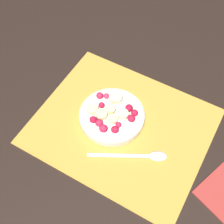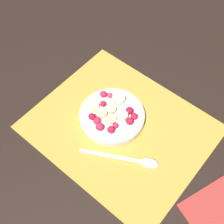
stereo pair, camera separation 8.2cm
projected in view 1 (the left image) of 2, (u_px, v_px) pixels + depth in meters
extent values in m
plane|color=black|center=(122.00, 126.00, 0.84)|extent=(3.00, 3.00, 0.00)
cube|color=gold|center=(122.00, 126.00, 0.84)|extent=(0.45, 0.38, 0.01)
cylinder|color=silver|center=(112.00, 116.00, 0.84)|extent=(0.18, 0.18, 0.02)
torus|color=silver|center=(112.00, 115.00, 0.83)|extent=(0.18, 0.18, 0.01)
cylinder|color=white|center=(112.00, 114.00, 0.83)|extent=(0.16, 0.16, 0.00)
cylinder|color=beige|center=(113.00, 119.00, 0.81)|extent=(0.03, 0.03, 0.01)
cylinder|color=beige|center=(111.00, 110.00, 0.83)|extent=(0.04, 0.04, 0.01)
cylinder|color=beige|center=(123.00, 114.00, 0.82)|extent=(0.04, 0.04, 0.01)
cylinder|color=beige|center=(102.00, 115.00, 0.82)|extent=(0.04, 0.04, 0.01)
cylinder|color=beige|center=(116.00, 98.00, 0.85)|extent=(0.05, 0.05, 0.01)
cylinder|color=beige|center=(92.00, 109.00, 0.83)|extent=(0.04, 0.04, 0.01)
sphere|color=#DB3356|center=(106.00, 96.00, 0.85)|extent=(0.02, 0.02, 0.02)
sphere|color=#B21433|center=(129.00, 108.00, 0.83)|extent=(0.02, 0.02, 0.02)
sphere|color=red|center=(101.00, 105.00, 0.83)|extent=(0.02, 0.02, 0.02)
sphere|color=red|center=(135.00, 113.00, 0.82)|extent=(0.02, 0.02, 0.02)
sphere|color=red|center=(116.00, 130.00, 0.79)|extent=(0.02, 0.02, 0.02)
sphere|color=#D12347|center=(103.00, 128.00, 0.79)|extent=(0.02, 0.02, 0.02)
sphere|color=#D12347|center=(99.00, 123.00, 0.80)|extent=(0.02, 0.02, 0.02)
sphere|color=red|center=(131.00, 118.00, 0.81)|extent=(0.02, 0.02, 0.02)
sphere|color=#B21433|center=(93.00, 120.00, 0.81)|extent=(0.02, 0.02, 0.02)
sphere|color=#D12347|center=(118.00, 125.00, 0.80)|extent=(0.02, 0.02, 0.02)
sphere|color=#D12347|center=(100.00, 96.00, 0.85)|extent=(0.02, 0.02, 0.02)
cube|color=silver|center=(118.00, 156.00, 0.78)|extent=(0.14, 0.08, 0.00)
ellipsoid|color=silver|center=(158.00, 156.00, 0.78)|extent=(0.05, 0.05, 0.01)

